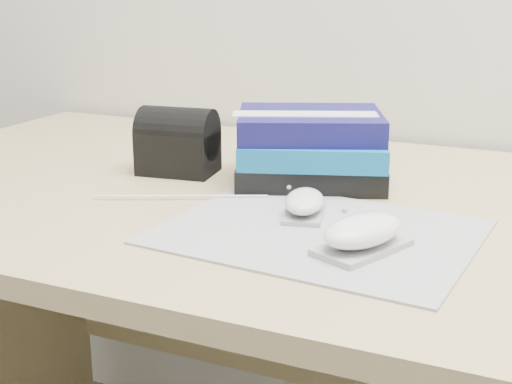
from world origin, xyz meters
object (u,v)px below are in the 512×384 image
at_px(mouse_rear, 304,203).
at_px(mouse_front, 363,233).
at_px(desk, 348,329).
at_px(book_stack, 311,148).
at_px(pouch, 178,142).

height_order(mouse_rear, mouse_front, mouse_front).
xyz_separation_m(desk, book_stack, (-0.07, 0.01, 0.29)).
bearing_deg(book_stack, mouse_rear, -72.83).
bearing_deg(mouse_front, mouse_rear, 139.04).
bearing_deg(mouse_rear, pouch, 154.00).
bearing_deg(mouse_front, book_stack, 121.26).
xyz_separation_m(mouse_rear, mouse_front, (0.10, -0.09, 0.00)).
distance_m(desk, book_stack, 0.30).
xyz_separation_m(desk, pouch, (-0.29, -0.03, 0.29)).
bearing_deg(desk, mouse_rear, -97.97).
relative_size(mouse_rear, mouse_front, 0.78).
distance_m(desk, mouse_front, 0.37).
bearing_deg(mouse_front, desk, 108.53).
height_order(mouse_rear, pouch, pouch).
bearing_deg(mouse_front, pouch, 149.22).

